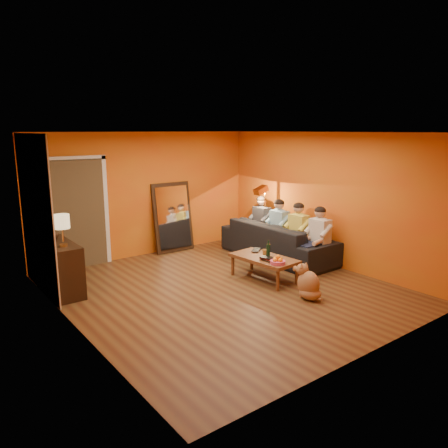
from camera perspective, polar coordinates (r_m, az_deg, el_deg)
room_shell at (r=7.38m, az=-1.55°, el=1.76°), size 5.00×5.50×2.60m
white_accent at (r=7.61m, az=-23.34°, el=1.06°), size 0.02×1.90×2.58m
doorway_recess at (r=8.94m, az=-18.82°, el=1.32°), size 1.06×0.30×2.10m
door_jamb_left at (r=8.67m, az=-22.12°, el=0.74°), size 0.08×0.06×2.20m
door_jamb_right at (r=9.02m, az=-15.15°, el=1.64°), size 0.08×0.06×2.20m
door_header at (r=8.70m, az=-19.05°, el=8.13°), size 1.22×0.06×0.08m
mirror_frame at (r=9.64m, az=-6.72°, el=0.90°), size 0.92×0.27×1.51m
mirror_glass at (r=9.61m, az=-6.60°, el=0.86°), size 0.78×0.21×1.35m
sideboard at (r=7.68m, az=-20.65°, el=-5.35°), size 0.44×1.18×0.85m
table_lamp at (r=7.23m, az=-20.36°, el=-0.81°), size 0.24×0.24×0.51m
sofa at (r=9.18m, az=7.04°, el=-2.14°), size 2.59×1.01×0.76m
coffee_table at (r=7.89m, az=5.23°, el=-5.76°), size 0.72×1.27×0.42m
floor_lamp at (r=9.54m, az=5.30°, el=0.56°), size 0.30×0.24×1.44m
dog at (r=7.10m, az=10.98°, el=-7.33°), size 0.49×0.58×0.58m
person_far_left at (r=8.55m, az=12.38°, el=-1.80°), size 0.70×0.44×1.22m
person_mid_left at (r=8.91m, az=9.70°, el=-1.13°), size 0.70×0.44×1.22m
person_mid_right at (r=9.28m, az=7.23°, el=-0.51°), size 0.70×0.44×1.22m
person_far_right at (r=9.67m, az=4.95°, el=0.06°), size 0.70×0.44×1.22m
fruit_bowl at (r=7.43m, az=7.04°, el=-4.62°), size 0.26×0.26×0.16m
wine_bottle at (r=7.79m, az=5.80°, el=-3.22°), size 0.07×0.07×0.31m
tumbler at (r=7.98m, az=5.32°, el=-3.65°), size 0.12×0.12×0.09m
laptop at (r=8.19m, az=4.54°, el=-3.45°), size 0.38×0.36×0.03m
book_lower at (r=7.57m, az=5.27°, el=-4.80°), size 0.19×0.25×0.02m
book_mid at (r=7.58m, az=5.28°, el=-4.62°), size 0.20×0.25×0.02m
book_upper at (r=7.55m, az=5.33°, el=-4.53°), size 0.22×0.25×0.02m
vase at (r=7.78m, az=-21.48°, el=-1.16°), size 0.20×0.20×0.21m
flowers at (r=7.74m, az=-21.60°, el=0.36°), size 0.17×0.17×0.39m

